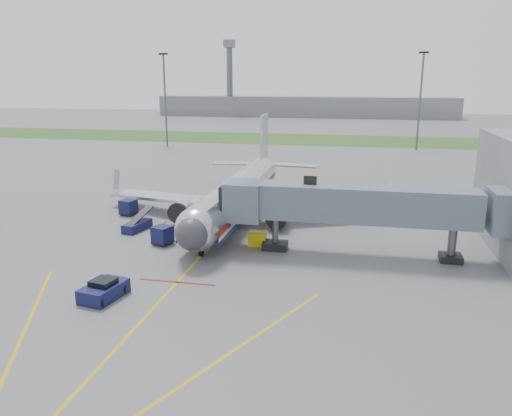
% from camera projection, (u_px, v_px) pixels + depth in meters
% --- Properties ---
extents(ground, '(400.00, 400.00, 0.00)m').
position_uv_depth(ground, '(194.00, 264.00, 41.48)').
color(ground, '#565659').
rests_on(ground, ground).
extents(grass_strip, '(300.00, 25.00, 0.01)m').
position_uv_depth(grass_strip, '(308.00, 139.00, 126.77)').
color(grass_strip, '#2D4C1E').
rests_on(grass_strip, ground).
extents(apron_markings, '(21.52, 50.00, 0.01)m').
position_uv_depth(apron_markings, '(160.00, 301.00, 34.47)').
color(apron_markings, gold).
rests_on(apron_markings, ground).
extents(airliner, '(32.10, 35.67, 10.25)m').
position_uv_depth(airliner, '(238.00, 193.00, 55.27)').
color(airliner, silver).
rests_on(airliner, ground).
extents(jet_bridge, '(25.30, 4.00, 6.90)m').
position_uv_depth(jet_bridge, '(355.00, 205.00, 42.56)').
color(jet_bridge, slate).
rests_on(jet_bridge, ground).
extents(light_mast_left, '(2.00, 0.44, 20.40)m').
position_uv_depth(light_mast_left, '(165.00, 98.00, 111.04)').
color(light_mast_left, '#595B60').
rests_on(light_mast_left, ground).
extents(light_mast_right, '(2.00, 0.44, 20.40)m').
position_uv_depth(light_mast_right, '(420.00, 99.00, 104.92)').
color(light_mast_right, '#595B60').
rests_on(light_mast_right, ground).
extents(distant_terminal, '(120.00, 14.00, 8.00)m').
position_uv_depth(distant_terminal, '(304.00, 106.00, 203.55)').
color(distant_terminal, slate).
rests_on(distant_terminal, ground).
extents(control_tower, '(4.00, 4.00, 30.00)m').
position_uv_depth(control_tower, '(230.00, 73.00, 201.39)').
color(control_tower, '#595B60').
rests_on(control_tower, ground).
extents(pushback_tug, '(2.64, 3.69, 1.41)m').
position_uv_depth(pushback_tug, '(104.00, 290.00, 34.84)').
color(pushback_tug, '#100D3B').
rests_on(pushback_tug, ground).
extents(baggage_cart_a, '(1.74, 1.74, 1.72)m').
position_uv_depth(baggage_cart_a, '(191.00, 224.00, 49.70)').
color(baggage_cart_a, '#100D3B').
rests_on(baggage_cart_a, ground).
extents(baggage_cart_b, '(1.94, 1.94, 1.73)m').
position_uv_depth(baggage_cart_b, '(128.00, 207.00, 56.22)').
color(baggage_cart_b, '#100D3B').
rests_on(baggage_cart_b, ground).
extents(baggage_cart_c, '(2.04, 2.04, 1.72)m').
position_uv_depth(baggage_cart_c, '(162.00, 235.00, 46.17)').
color(baggage_cart_c, '#100D3B').
rests_on(baggage_cart_c, ground).
extents(belt_loader, '(2.02, 4.34, 2.05)m').
position_uv_depth(belt_loader, '(137.00, 225.00, 50.60)').
color(belt_loader, '#100D3B').
rests_on(belt_loader, ground).
extents(ground_power_cart, '(1.64, 1.11, 1.30)m').
position_uv_depth(ground_power_cart, '(257.00, 239.00, 45.82)').
color(ground_power_cart, '#CDBB0C').
rests_on(ground_power_cart, ground).
extents(ramp_worker, '(0.74, 0.72, 1.71)m').
position_uv_depth(ramp_worker, '(165.00, 229.00, 48.09)').
color(ramp_worker, '#B2D919').
rests_on(ramp_worker, ground).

